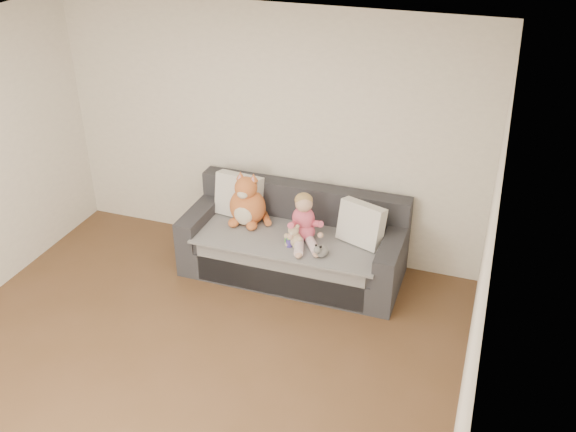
# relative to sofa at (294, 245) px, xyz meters

# --- Properties ---
(room_shell) EXTENTS (5.00, 5.00, 5.00)m
(room_shell) POSITION_rel_sofa_xyz_m (-0.43, -1.64, 0.99)
(room_shell) COLOR brown
(room_shell) RESTS_ON ground
(sofa) EXTENTS (2.20, 0.94, 0.85)m
(sofa) POSITION_rel_sofa_xyz_m (0.00, 0.00, 0.00)
(sofa) COLOR #28282D
(sofa) RESTS_ON ground
(cushion_left) EXTENTS (0.51, 0.27, 0.46)m
(cushion_left) POSITION_rel_sofa_xyz_m (-0.65, 0.14, 0.39)
(cushion_left) COLOR silver
(cushion_left) RESTS_ON sofa
(cushion_right_back) EXTENTS (0.42, 0.32, 0.37)m
(cushion_right_back) POSITION_rel_sofa_xyz_m (0.67, 0.10, 0.34)
(cushion_right_back) COLOR silver
(cushion_right_back) RESTS_ON sofa
(cushion_right_front) EXTENTS (0.49, 0.35, 0.43)m
(cushion_right_front) POSITION_rel_sofa_xyz_m (0.67, 0.01, 0.37)
(cushion_right_front) COLOR silver
(cushion_right_front) RESTS_ON sofa
(toddler) EXTENTS (0.38, 0.50, 0.50)m
(toddler) POSITION_rel_sofa_xyz_m (0.14, -0.13, 0.37)
(toddler) COLOR #DA4D5E
(toddler) RESTS_ON sofa
(plush_cat) EXTENTS (0.46, 0.40, 0.58)m
(plush_cat) POSITION_rel_sofa_xyz_m (-0.51, 0.02, 0.37)
(plush_cat) COLOR #B95E29
(plush_cat) RESTS_ON sofa
(teddy_bear) EXTENTS (0.19, 0.14, 0.24)m
(teddy_bear) POSITION_rel_sofa_xyz_m (0.08, -0.25, 0.26)
(teddy_bear) COLOR #CBB18C
(teddy_bear) RESTS_ON sofa
(plush_cow) EXTENTS (0.12, 0.19, 0.15)m
(plush_cow) POSITION_rel_sofa_xyz_m (0.39, -0.35, 0.23)
(plush_cow) COLOR white
(plush_cow) RESTS_ON sofa
(sippy_cup) EXTENTS (0.10, 0.07, 0.11)m
(sippy_cup) POSITION_rel_sofa_xyz_m (0.05, -0.29, 0.22)
(sippy_cup) COLOR #4E3DA8
(sippy_cup) RESTS_ON sofa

